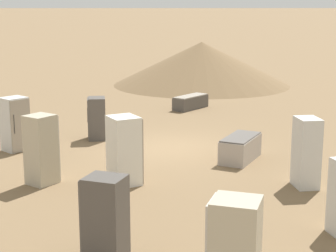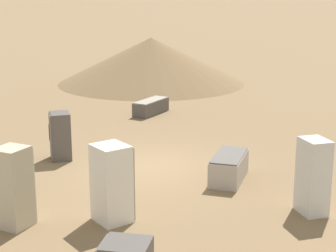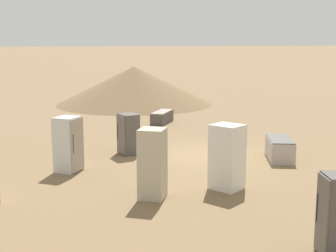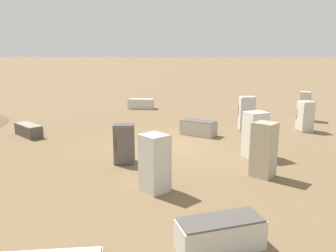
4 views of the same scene
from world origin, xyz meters
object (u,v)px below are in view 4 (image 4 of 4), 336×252
Objects in this scene: discarded_fridge_9 at (247,114)px; discarded_fridge_12 at (220,234)px; discarded_fridge_0 at (124,144)px; discarded_fridge_1 at (155,163)px; discarded_fridge_13 at (29,130)px; discarded_fridge_7 at (305,116)px; discarded_fridge_11 at (305,106)px; discarded_fridge_10 at (198,128)px; discarded_fridge_4 at (263,150)px; discarded_fridge_8 at (141,104)px; discarded_fridge_6 at (255,134)px.

discarded_fridge_9 reaches higher than discarded_fridge_12.
discarded_fridge_0 is 0.85× the size of discarded_fridge_1.
discarded_fridge_1 is 0.93× the size of discarded_fridge_13.
discarded_fridge_13 is at bearing 86.56° from discarded_fridge_7.
discarded_fridge_10 is at bearing -39.37° from discarded_fridge_11.
discarded_fridge_0 is at bearing 116.16° from discarded_fridge_4.
discarded_fridge_0 reaches higher than discarded_fridge_12.
discarded_fridge_7 is at bearing -40.79° from discarded_fridge_13.
discarded_fridge_7 reaches higher than discarded_fridge_8.
discarded_fridge_1 is 0.95× the size of discarded_fridge_9.
discarded_fridge_11 is (4.37, -6.59, 0.53)m from discarded_fridge_10.
discarded_fridge_8 is at bearing -89.18° from discarded_fridge_0.
discarded_fridge_9 reaches higher than discarded_fridge_6.
discarded_fridge_4 is 14.99m from discarded_fridge_8.
discarded_fridge_6 is 5.94m from discarded_fridge_7.
discarded_fridge_1 is 11.05m from discarded_fridge_7.
discarded_fridge_4 is (-0.97, -4.95, 0.19)m from discarded_fridge_0.
discarded_fridge_1 is at bearing -17.56° from discarded_fridge_11.
discarded_fridge_1 is at bearing 114.85° from discarded_fridge_0.
discarded_fridge_6 reaches higher than discarded_fridge_12.
discarded_fridge_8 is at bearing 145.04° from discarded_fridge_1.
discarded_fridge_10 is 1.08× the size of discarded_fridge_11.
discarded_fridge_6 is at bearing 169.20° from discarded_fridge_9.
discarded_fridge_11 is (-3.55, -10.87, 0.52)m from discarded_fridge_8.
discarded_fridge_1 reaches higher than discarded_fridge_7.
discarded_fridge_11 is at bearing 34.43° from discarded_fridge_6.
discarded_fridge_6 is at bearing -119.46° from discarded_fridge_10.
discarded_fridge_6 is at bearing -37.39° from discarded_fridge_12.
discarded_fridge_10 is at bearing 96.54° from discarded_fridge_6.
discarded_fridge_4 reaches higher than discarded_fridge_8.
discarded_fridge_9 is 11.37m from discarded_fridge_13.
discarded_fridge_13 is at bearing 155.43° from discarded_fridge_8.
discarded_fridge_1 reaches higher than discarded_fridge_0.
discarded_fridge_8 is at bearing 39.75° from discarded_fridge_9.
discarded_fridge_12 is (-11.42, 5.29, -0.46)m from discarded_fridge_7.
discarded_fridge_6 reaches higher than discarded_fridge_1.
discarded_fridge_10 reaches higher than discarded_fridge_13.
discarded_fridge_7 is 3.11m from discarded_fridge_9.
discarded_fridge_8 is 1.02× the size of discarded_fridge_13.
discarded_fridge_11 is at bearing -142.01° from discarded_fridge_0.
discarded_fridge_4 is at bearing 163.08° from discarded_fridge_0.
discarded_fridge_6 is 4.74m from discarded_fridge_9.
discarded_fridge_6 is 0.97× the size of discarded_fridge_13.
discarded_fridge_12 is (-6.61, 1.82, -0.57)m from discarded_fridge_6.
discarded_fridge_10 is (5.62, 2.12, -0.56)m from discarded_fridge_4.
discarded_fridge_8 is (12.57, 1.45, -0.37)m from discarded_fridge_0.
discarded_fridge_7 is at bearing 27.88° from discarded_fridge_6.
discarded_fridge_10 is at bearing -43.76° from discarded_fridge_13.
discarded_fridge_4 reaches higher than discarded_fridge_7.
discarded_fridge_9 is (8.43, -3.94, 0.04)m from discarded_fridge_1.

